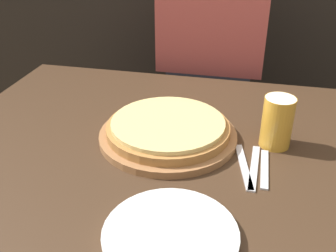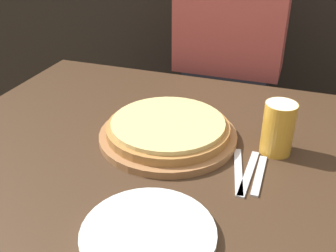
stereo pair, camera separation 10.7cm
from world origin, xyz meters
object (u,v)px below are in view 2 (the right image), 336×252
object	(u,v)px
beer_glass	(278,126)
fork	(238,171)
dinner_plate	(148,234)
diner_person	(226,86)
pizza_on_board	(168,131)
dinner_knife	(249,173)
spoon	(259,175)

from	to	relation	value
beer_glass	fork	size ratio (longest dim) A/B	0.72
dinner_plate	diner_person	xyz separation A→B (m)	(-0.05, 1.00, -0.11)
pizza_on_board	beer_glass	bearing A→B (deg)	6.35
beer_glass	dinner_knife	world-z (taller)	beer_glass
pizza_on_board	dinner_plate	size ratio (longest dim) A/B	1.42
spoon	diner_person	xyz separation A→B (m)	(-0.23, 0.73, -0.10)
dinner_plate	diner_person	size ratio (longest dim) A/B	0.20
pizza_on_board	dinner_knife	xyz separation A→B (m)	(0.24, -0.09, -0.02)
dinner_plate	spoon	distance (m)	0.32
pizza_on_board	fork	world-z (taller)	pizza_on_board
spoon	diner_person	world-z (taller)	diner_person
dinner_knife	spoon	world-z (taller)	same
beer_glass	dinner_knife	distance (m)	0.15
diner_person	dinner_knife	bearing A→B (deg)	-74.60
beer_glass	spoon	size ratio (longest dim) A/B	0.84
diner_person	fork	bearing A→B (deg)	-76.44
dinner_plate	beer_glass	bearing A→B (deg)	63.35
beer_glass	fork	distance (m)	0.16
pizza_on_board	spoon	bearing A→B (deg)	-19.30
fork	beer_glass	bearing A→B (deg)	59.30
beer_glass	dinner_plate	world-z (taller)	beer_glass
pizza_on_board	dinner_knife	world-z (taller)	pizza_on_board
dinner_plate	dinner_knife	distance (m)	0.31
dinner_plate	spoon	size ratio (longest dim) A/B	1.62
pizza_on_board	beer_glass	distance (m)	0.29
pizza_on_board	dinner_knife	size ratio (longest dim) A/B	1.95
spoon	fork	bearing A→B (deg)	180.00
spoon	diner_person	bearing A→B (deg)	107.21
fork	spoon	world-z (taller)	same
dinner_knife	dinner_plate	bearing A→B (deg)	-118.88
dinner_plate	dinner_knife	size ratio (longest dim) A/B	1.37
fork	spoon	bearing A→B (deg)	0.00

